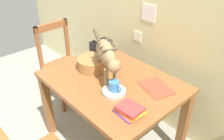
% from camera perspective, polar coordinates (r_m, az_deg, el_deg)
% --- Properties ---
extents(wall_rear, '(4.95, 0.11, 2.50)m').
position_cam_1_polar(wall_rear, '(2.30, 10.50, 15.88)').
color(wall_rear, beige).
rests_on(wall_rear, ground_plane).
extents(dining_table, '(1.14, 0.87, 0.73)m').
position_cam_1_polar(dining_table, '(2.04, 0.00, -4.66)').
color(dining_table, brown).
rests_on(dining_table, ground_plane).
extents(cat, '(0.63, 0.33, 0.34)m').
position_cam_1_polar(cat, '(1.88, -1.36, 3.77)').
color(cat, '#8B704D').
rests_on(cat, dining_table).
extents(saucer_bowl, '(0.19, 0.19, 0.03)m').
position_cam_1_polar(saucer_bowl, '(1.82, 0.49, -5.32)').
color(saucer_bowl, '#B0B1AC').
rests_on(saucer_bowl, dining_table).
extents(coffee_mug, '(0.12, 0.08, 0.08)m').
position_cam_1_polar(coffee_mug, '(1.79, 0.57, -3.93)').
color(coffee_mug, '#397BC7').
rests_on(coffee_mug, saucer_bowl).
extents(magazine, '(0.32, 0.27, 0.01)m').
position_cam_1_polar(magazine, '(1.93, 10.74, -4.23)').
color(magazine, '#E1402C').
rests_on(magazine, dining_table).
extents(book_stack, '(0.19, 0.16, 0.07)m').
position_cam_1_polar(book_stack, '(1.63, 4.33, -9.79)').
color(book_stack, '#90489E').
rests_on(book_stack, dining_table).
extents(wicker_basket, '(0.29, 0.29, 0.11)m').
position_cam_1_polar(wicker_basket, '(2.13, -4.64, 1.66)').
color(wicker_basket, '#9E6B3B').
rests_on(wicker_basket, dining_table).
extents(toaster, '(0.12, 0.20, 0.18)m').
position_cam_1_polar(toaster, '(2.33, -2.69, 5.21)').
color(toaster, black).
rests_on(toaster, dining_table).
extents(wooden_chair_near, '(0.44, 0.44, 0.94)m').
position_cam_1_polar(wooden_chair_near, '(2.83, -11.97, 1.32)').
color(wooden_chair_near, brown).
rests_on(wooden_chair_near, ground_plane).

